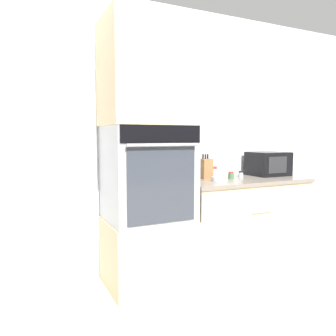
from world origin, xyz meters
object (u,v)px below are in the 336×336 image
(knife_block, at_px, (205,169))
(wall_oven, at_px, (148,173))
(condiment_jar_near, at_px, (214,172))
(bowl, at_px, (218,179))
(microwave, at_px, (268,164))
(condiment_jar_far, at_px, (231,175))
(condiment_jar_mid, at_px, (241,174))

(knife_block, bearing_deg, wall_oven, -167.67)
(wall_oven, xyz_separation_m, condiment_jar_near, (0.81, 0.22, -0.05))
(knife_block, bearing_deg, condiment_jar_near, 26.66)
(bowl, xyz_separation_m, condiment_jar_near, (0.14, 0.28, 0.03))
(wall_oven, distance_m, microwave, 1.41)
(knife_block, distance_m, bowl, 0.22)
(wall_oven, relative_size, knife_block, 3.32)
(knife_block, xyz_separation_m, condiment_jar_far, (0.23, -0.11, -0.07))
(wall_oven, bearing_deg, microwave, 4.09)
(microwave, xyz_separation_m, condiment_jar_mid, (-0.36, -0.01, -0.09))
(microwave, height_order, condiment_jar_far, microwave)
(condiment_jar_mid, bearing_deg, condiment_jar_far, -162.26)
(microwave, bearing_deg, bowl, -167.72)
(condiment_jar_mid, bearing_deg, bowl, -158.41)
(bowl, xyz_separation_m, condiment_jar_far, (0.22, 0.10, 0.01))
(wall_oven, height_order, bowl, wall_oven)
(microwave, relative_size, condiment_jar_far, 5.59)
(condiment_jar_near, bearing_deg, microwave, -11.52)
(wall_oven, relative_size, bowl, 6.64)
(bowl, relative_size, condiment_jar_far, 1.76)
(microwave, relative_size, condiment_jar_near, 3.58)
(wall_oven, distance_m, condiment_jar_far, 0.89)
(microwave, xyz_separation_m, knife_block, (-0.75, 0.04, -0.02))
(knife_block, xyz_separation_m, condiment_jar_near, (0.15, 0.08, -0.05))
(wall_oven, xyz_separation_m, condiment_jar_far, (0.88, 0.04, -0.06))
(microwave, relative_size, knife_block, 1.59)
(condiment_jar_far, bearing_deg, wall_oven, -177.56)
(knife_block, height_order, bowl, knife_block)
(microwave, distance_m, bowl, 0.76)
(wall_oven, height_order, condiment_jar_near, wall_oven)
(knife_block, distance_m, condiment_jar_far, 0.26)
(wall_oven, xyz_separation_m, bowl, (0.67, -0.06, -0.08))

